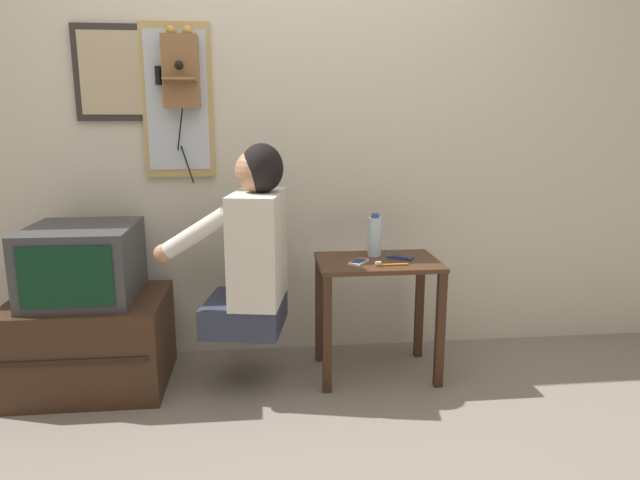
# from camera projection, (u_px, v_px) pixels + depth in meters

# --- Properties ---
(ground_plane) EXTENTS (14.00, 14.00, 0.00)m
(ground_plane) POSITION_uv_depth(u_px,v_px,m) (302.00, 445.00, 2.28)
(ground_plane) COLOR slate
(wall_back) EXTENTS (6.80, 0.05, 2.55)m
(wall_back) POSITION_uv_depth(u_px,v_px,m) (286.00, 118.00, 3.00)
(wall_back) COLOR beige
(wall_back) RESTS_ON ground_plane
(side_table) EXTENTS (0.59, 0.41, 0.59)m
(side_table) POSITION_uv_depth(u_px,v_px,m) (377.00, 286.00, 2.83)
(side_table) COLOR #422819
(side_table) RESTS_ON ground_plane
(person) EXTENTS (0.61, 0.51, 0.88)m
(person) POSITION_uv_depth(u_px,v_px,m) (252.00, 247.00, 2.67)
(person) COLOR #2D3347
(person) RESTS_ON ground_plane
(tv_stand) EXTENTS (0.72, 0.57, 0.44)m
(tv_stand) POSITION_uv_depth(u_px,v_px,m) (91.00, 342.00, 2.75)
(tv_stand) COLOR #382316
(tv_stand) RESTS_ON ground_plane
(television) EXTENTS (0.48, 0.51, 0.35)m
(television) POSITION_uv_depth(u_px,v_px,m) (83.00, 262.00, 2.68)
(television) COLOR #38383A
(television) RESTS_ON tv_stand
(wall_phone_antique) EXTENTS (0.22, 0.19, 0.77)m
(wall_phone_antique) POSITION_uv_depth(u_px,v_px,m) (181.00, 71.00, 2.81)
(wall_phone_antique) COLOR brown
(framed_picture) EXTENTS (0.44, 0.03, 0.47)m
(framed_picture) POSITION_uv_depth(u_px,v_px,m) (119.00, 73.00, 2.83)
(framed_picture) COLOR #2D2823
(wall_mirror) EXTENTS (0.35, 0.04, 0.76)m
(wall_mirror) POSITION_uv_depth(u_px,v_px,m) (178.00, 101.00, 2.88)
(wall_mirror) COLOR tan
(cell_phone_held) EXTENTS (0.12, 0.14, 0.01)m
(cell_phone_held) POSITION_uv_depth(u_px,v_px,m) (359.00, 262.00, 2.74)
(cell_phone_held) COLOR silver
(cell_phone_held) RESTS_ON side_table
(cell_phone_spare) EXTENTS (0.14, 0.12, 0.01)m
(cell_phone_spare) POSITION_uv_depth(u_px,v_px,m) (400.00, 257.00, 2.83)
(cell_phone_spare) COLOR navy
(cell_phone_spare) RESTS_ON side_table
(water_bottle) EXTENTS (0.07, 0.07, 0.22)m
(water_bottle) POSITION_uv_depth(u_px,v_px,m) (375.00, 236.00, 2.87)
(water_bottle) COLOR silver
(water_bottle) RESTS_ON side_table
(toothbrush) EXTENTS (0.16, 0.02, 0.02)m
(toothbrush) POSITION_uv_depth(u_px,v_px,m) (389.00, 264.00, 2.69)
(toothbrush) COLOR orange
(toothbrush) RESTS_ON side_table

